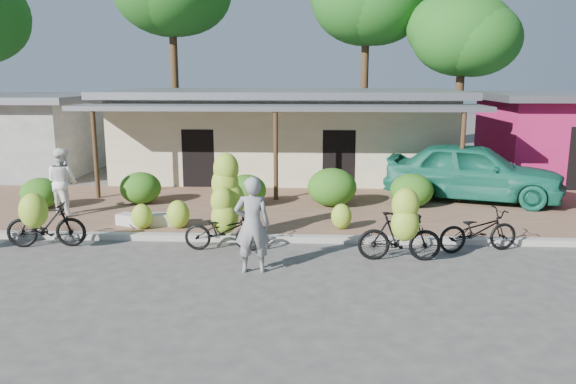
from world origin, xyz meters
name	(u,v)px	position (x,y,z in m)	size (l,w,h in m)	color
ground	(255,269)	(0.00, 0.00, 0.00)	(100.00, 100.00, 0.00)	#464341
sidewalk	(273,210)	(0.00, 5.00, 0.06)	(60.00, 6.00, 0.12)	#93694F
curb	(264,238)	(0.00, 2.00, 0.07)	(60.00, 0.25, 0.15)	#A8A399
shop_main	(285,133)	(0.00, 10.93, 1.72)	(13.00, 8.50, 3.35)	beige
shop_pink	(560,135)	(10.50, 10.99, 1.67)	(6.00, 6.00, 3.25)	#B71C57
shop_grey	(10,134)	(-11.00, 10.99, 1.62)	(7.00, 6.00, 3.15)	#AEAFA9
tree_center_right	(362,0)	(3.31, 16.61, 7.35)	(5.14, 5.02, 9.26)	#46341C
tree_near_right	(458,33)	(7.31, 14.61, 5.72)	(4.59, 4.43, 7.42)	#46341C
hedge_0	(41,193)	(-6.70, 4.61, 0.56)	(1.14, 1.02, 0.89)	#225413
hedge_1	(141,188)	(-4.00, 5.35, 0.60)	(1.22, 1.10, 0.95)	#225413
hedge_2	(246,190)	(-0.82, 5.25, 0.58)	(1.19, 1.07, 0.92)	#225413
hedge_3	(332,187)	(1.70, 5.30, 0.68)	(1.44, 1.29, 1.12)	#225413
hedge_4	(412,190)	(4.02, 5.32, 0.61)	(1.25, 1.12, 0.97)	#225413
hedge_5	(522,189)	(7.35, 5.85, 0.56)	(1.14, 1.03, 0.89)	#225413
bike_left	(43,222)	(-4.93, 1.17, 0.64)	(1.83, 1.27, 1.41)	black
bike_center	(225,211)	(-0.85, 1.54, 0.86)	(1.76, 1.19, 2.15)	black
bike_right	(401,231)	(3.01, 0.56, 0.71)	(1.77, 1.14, 1.70)	black
bike_far_right	(478,230)	(4.86, 1.45, 0.49)	(1.96, 1.08, 0.97)	black
loose_banana_a	(142,216)	(-3.09, 2.52, 0.44)	(0.51, 0.44, 0.64)	#97C531
loose_banana_b	(178,214)	(-2.21, 2.65, 0.48)	(0.57, 0.49, 0.71)	#97C531
loose_banana_c	(341,216)	(1.87, 2.78, 0.44)	(0.51, 0.44, 0.64)	#97C531
sack_near	(166,219)	(-2.60, 2.93, 0.27)	(0.85, 0.40, 0.30)	beige
sack_far	(132,220)	(-3.48, 2.88, 0.26)	(0.75, 0.38, 0.28)	beige
vendor	(252,225)	(-0.03, -0.12, 0.98)	(0.71, 0.47, 1.95)	gray
bystander	(62,181)	(-5.70, 3.92, 1.04)	(0.90, 0.70, 1.84)	white
teal_van	(473,171)	(6.03, 6.36, 1.01)	(2.11, 5.24, 1.78)	#186D54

